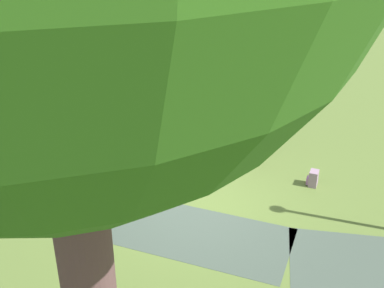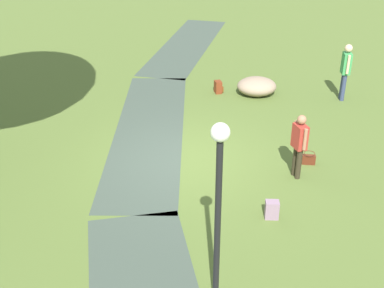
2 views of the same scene
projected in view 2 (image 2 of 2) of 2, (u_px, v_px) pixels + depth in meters
name	position (u px, v px, depth m)	size (l,w,h in m)	color
ground_plane	(185.00, 160.00, 12.52)	(48.00, 48.00, 0.00)	#53672E
footpath_segment_mid	(149.00, 130.00, 13.98)	(8.21, 3.82, 0.01)	#3D493F
footpath_segment_far	(187.00, 45.00, 20.92)	(7.96, 5.35, 0.01)	#3D493F
lamp_post	(218.00, 199.00, 7.40)	(0.28, 0.28, 3.31)	black
lawn_boulder	(257.00, 86.00, 16.09)	(1.36, 1.48, 0.56)	gray
woman_with_handbag	(299.00, 142.00, 11.40)	(0.52, 0.27, 1.58)	#312A1C
man_near_boulder	(346.00, 68.00, 15.37)	(0.50, 0.33, 1.79)	#343E60
handbag_on_grass	(309.00, 159.00, 12.27)	(0.35, 0.35, 0.31)	#5B2616
backpack_by_boulder	(218.00, 87.00, 16.26)	(0.28, 0.26, 0.40)	maroon
spare_backpack_on_lawn	(272.00, 210.00, 10.33)	(0.32, 0.32, 0.40)	gray
frisbee_on_grass	(269.00, 81.00, 17.24)	(0.23, 0.23, 0.02)	white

